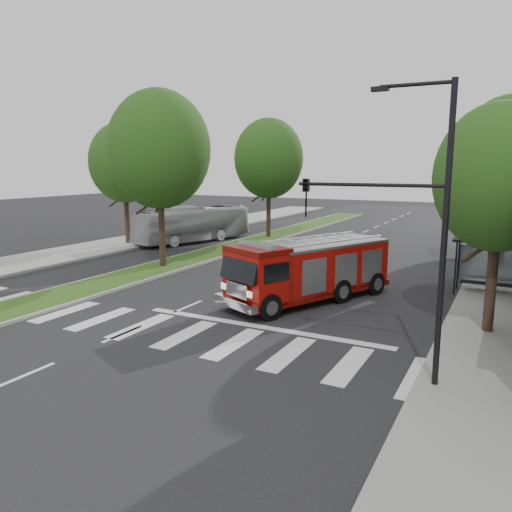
% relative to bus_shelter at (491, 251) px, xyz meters
% --- Properties ---
extents(ground, '(140.00, 140.00, 0.00)m').
position_rel_bus_shelter_xyz_m(ground, '(-11.20, -8.15, -2.04)').
color(ground, black).
rests_on(ground, ground).
extents(sidewalk_left, '(5.00, 80.00, 0.15)m').
position_rel_bus_shelter_xyz_m(sidewalk_left, '(-25.70, 1.85, -1.96)').
color(sidewalk_left, gray).
rests_on(sidewalk_left, ground).
extents(median, '(3.00, 50.00, 0.15)m').
position_rel_bus_shelter_xyz_m(median, '(-17.20, 9.85, -1.96)').
color(median, gray).
rests_on(median, ground).
extents(bus_shelter, '(3.20, 1.60, 2.61)m').
position_rel_bus_shelter_xyz_m(bus_shelter, '(0.00, 0.00, 0.00)').
color(bus_shelter, black).
rests_on(bus_shelter, ground).
extents(tree_right_near, '(4.40, 4.40, 8.05)m').
position_rel_bus_shelter_xyz_m(tree_right_near, '(0.30, -6.15, 3.47)').
color(tree_right_near, black).
rests_on(tree_right_near, ground).
extents(tree_right_mid, '(5.60, 5.60, 9.72)m').
position_rel_bus_shelter_xyz_m(tree_right_mid, '(0.30, 5.85, 4.45)').
color(tree_right_mid, black).
rests_on(tree_right_mid, ground).
extents(tree_right_far, '(5.00, 5.00, 8.73)m').
position_rel_bus_shelter_xyz_m(tree_right_far, '(0.30, 15.85, 3.80)').
color(tree_right_far, black).
rests_on(tree_right_far, ground).
extents(tree_median_near, '(5.80, 5.80, 10.16)m').
position_rel_bus_shelter_xyz_m(tree_median_near, '(-17.20, -2.15, 4.77)').
color(tree_median_near, black).
rests_on(tree_median_near, ground).
extents(tree_median_far, '(5.60, 5.60, 9.72)m').
position_rel_bus_shelter_xyz_m(tree_median_far, '(-17.20, 11.85, 4.45)').
color(tree_median_far, black).
rests_on(tree_median_far, ground).
extents(tree_left_mid, '(5.20, 5.20, 9.16)m').
position_rel_bus_shelter_xyz_m(tree_left_mid, '(-25.20, 3.85, 4.12)').
color(tree_left_mid, black).
rests_on(tree_left_mid, ground).
extents(streetlight_right_near, '(4.08, 0.22, 8.00)m').
position_rel_bus_shelter_xyz_m(streetlight_right_near, '(-1.59, -11.65, 2.63)').
color(streetlight_right_near, black).
rests_on(streetlight_right_near, ground).
extents(streetlight_right_far, '(2.11, 0.20, 8.00)m').
position_rel_bus_shelter_xyz_m(streetlight_right_far, '(-0.85, 11.85, 2.44)').
color(streetlight_right_far, black).
rests_on(streetlight_right_far, ground).
extents(fire_engine, '(5.67, 8.58, 2.88)m').
position_rel_bus_shelter_xyz_m(fire_engine, '(-6.98, -4.88, -0.66)').
color(fire_engine, '#5C0805').
rests_on(fire_engine, ground).
extents(city_bus, '(5.13, 10.33, 2.81)m').
position_rel_bus_shelter_xyz_m(city_bus, '(-21.58, 7.31, -0.64)').
color(city_bus, '#AEAEB3').
rests_on(city_bus, ground).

